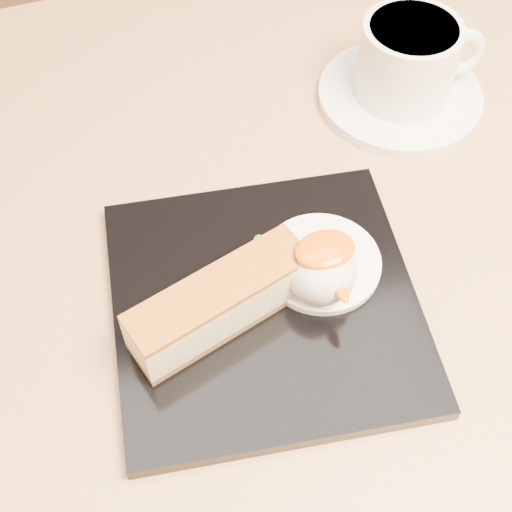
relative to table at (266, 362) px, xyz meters
name	(u,v)px	position (x,y,z in m)	size (l,w,h in m)	color
table	(266,362)	(0.00, 0.00, 0.00)	(0.80, 0.80, 0.72)	black
dessert_plate	(265,304)	(-0.01, -0.03, 0.16)	(0.22, 0.22, 0.01)	black
cheesecake	(220,303)	(-0.05, -0.04, 0.19)	(0.14, 0.07, 0.04)	brown
cream_smear	(321,262)	(0.04, -0.02, 0.17)	(0.09, 0.09, 0.01)	white
ice_cream_scoop	(321,270)	(0.03, -0.04, 0.19)	(0.05, 0.05, 0.05)	white
mango_sauce	(325,249)	(0.03, -0.03, 0.21)	(0.04, 0.03, 0.01)	#E85D07
mint_sprig	(273,244)	(0.01, 0.01, 0.17)	(0.04, 0.03, 0.00)	#2D892D
saucer	(400,96)	(0.18, 0.14, 0.16)	(0.15, 0.15, 0.01)	white
coffee_cup	(410,59)	(0.18, 0.14, 0.20)	(0.12, 0.09, 0.07)	white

